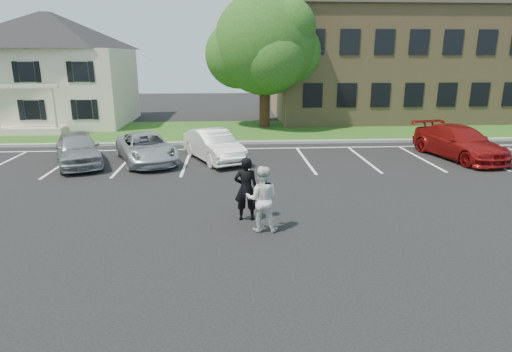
{
  "coord_description": "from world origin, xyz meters",
  "views": [
    {
      "loc": [
        -0.8,
        -11.49,
        4.81
      ],
      "look_at": [
        0.0,
        1.0,
        1.25
      ],
      "focal_mm": 30.0,
      "sensor_mm": 36.0,
      "label": 1
    }
  ],
  "objects": [
    {
      "name": "car_red_compact",
      "position": [
        10.2,
        7.95,
        0.76
      ],
      "size": [
        3.17,
        5.59,
        1.53
      ],
      "primitive_type": "imported",
      "rotation": [
        0.0,
        0.0,
        0.21
      ],
      "color": "maroon",
      "rests_on": "ground"
    },
    {
      "name": "car_white_sedan",
      "position": [
        -1.53,
        8.2,
        0.72
      ],
      "size": [
        3.22,
        4.6,
        1.44
      ],
      "primitive_type": "imported",
      "rotation": [
        0.0,
        0.0,
        0.43
      ],
      "color": "silver",
      "rests_on": "ground"
    },
    {
      "name": "grass_strip",
      "position": [
        0.0,
        16.0,
        0.04
      ],
      "size": [
        44.0,
        8.0,
        0.08
      ],
      "primitive_type": "cube",
      "color": "#254213",
      "rests_on": "ground"
    },
    {
      "name": "car_silver_minivan",
      "position": [
        -4.63,
        8.12,
        0.66
      ],
      "size": [
        3.81,
        5.24,
        1.32
      ],
      "primitive_type": "imported",
      "rotation": [
        0.0,
        0.0,
        0.38
      ],
      "color": "#BABCC2",
      "rests_on": "ground"
    },
    {
      "name": "car_silver_west",
      "position": [
        -7.59,
        7.74,
        0.75
      ],
      "size": [
        3.32,
        4.77,
        1.51
      ],
      "primitive_type": "imported",
      "rotation": [
        0.0,
        0.0,
        0.39
      ],
      "color": "#A7A7AC",
      "rests_on": "ground"
    },
    {
      "name": "curb",
      "position": [
        0.0,
        12.0,
        0.07
      ],
      "size": [
        40.0,
        0.3,
        0.15
      ],
      "primitive_type": "cube",
      "color": "gray",
      "rests_on": "ground"
    },
    {
      "name": "tree",
      "position": [
        1.71,
        17.47,
        5.35
      ],
      "size": [
        7.8,
        7.2,
        8.8
      ],
      "color": "black",
      "rests_on": "ground"
    },
    {
      "name": "office_building",
      "position": [
        14.0,
        21.99,
        4.16
      ],
      "size": [
        22.4,
        10.4,
        8.3
      ],
      "color": "#8F784E",
      "rests_on": "ground"
    },
    {
      "name": "man_black_suit",
      "position": [
        -0.32,
        0.6,
        0.97
      ],
      "size": [
        0.74,
        0.51,
        1.94
      ],
      "primitive_type": "imported",
      "rotation": [
        0.0,
        0.0,
        3.07
      ],
      "color": "black",
      "rests_on": "ground"
    },
    {
      "name": "man_white_shirt",
      "position": [
        0.09,
        -0.26,
        0.94
      ],
      "size": [
        1.0,
        0.83,
        1.89
      ],
      "primitive_type": "imported",
      "rotation": [
        0.0,
        0.0,
        3.01
      ],
      "color": "silver",
      "rests_on": "ground"
    },
    {
      "name": "house",
      "position": [
        -13.0,
        19.97,
        3.83
      ],
      "size": [
        10.3,
        9.22,
        7.6
      ],
      "color": "beige",
      "rests_on": "ground"
    },
    {
      "name": "stall_lines",
      "position": [
        1.4,
        8.95,
        0.01
      ],
      "size": [
        34.0,
        5.36,
        0.01
      ],
      "color": "white",
      "rests_on": "ground"
    },
    {
      "name": "ground_plane",
      "position": [
        0.0,
        0.0,
        0.0
      ],
      "size": [
        90.0,
        90.0,
        0.0
      ],
      "primitive_type": "plane",
      "color": "black",
      "rests_on": "ground"
    }
  ]
}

